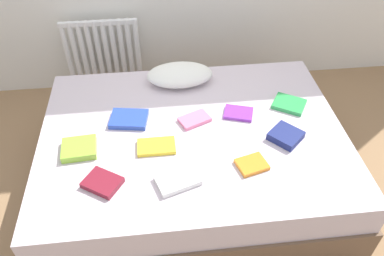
{
  "coord_description": "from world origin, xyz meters",
  "views": [
    {
      "loc": [
        -0.21,
        -1.81,
        2.18
      ],
      "look_at": [
        0.0,
        0.05,
        0.48
      ],
      "focal_mm": 35.78,
      "sensor_mm": 36.0,
      "label": 1
    }
  ],
  "objects": [
    {
      "name": "textbook_yellow",
      "position": [
        -0.24,
        -0.13,
        0.51
      ],
      "size": [
        0.23,
        0.14,
        0.03
      ],
      "primitive_type": "cube",
      "rotation": [
        0.0,
        0.0,
        0.0
      ],
      "color": "yellow",
      "rests_on": "bed"
    },
    {
      "name": "bed",
      "position": [
        0.0,
        0.0,
        0.25
      ],
      "size": [
        2.0,
        1.5,
        0.5
      ],
      "color": "brown",
      "rests_on": "ground"
    },
    {
      "name": "textbook_maroon",
      "position": [
        -0.55,
        -0.39,
        0.52
      ],
      "size": [
        0.25,
        0.24,
        0.03
      ],
      "primitive_type": "cube",
      "rotation": [
        0.0,
        0.0,
        -0.58
      ],
      "color": "maroon",
      "rests_on": "bed"
    },
    {
      "name": "textbook_green",
      "position": [
        0.7,
        0.18,
        0.51
      ],
      "size": [
        0.27,
        0.26,
        0.03
      ],
      "primitive_type": "cube",
      "rotation": [
        0.0,
        0.0,
        -0.56
      ],
      "color": "green",
      "rests_on": "bed"
    },
    {
      "name": "textbook_orange",
      "position": [
        0.31,
        -0.34,
        0.51
      ],
      "size": [
        0.2,
        0.18,
        0.03
      ],
      "primitive_type": "cube",
      "rotation": [
        0.0,
        0.0,
        0.27
      ],
      "color": "orange",
      "rests_on": "bed"
    },
    {
      "name": "radiator",
      "position": [
        -0.66,
        1.2,
        0.42
      ],
      "size": [
        0.65,
        0.04,
        0.58
      ],
      "color": "white",
      "rests_on": "ground"
    },
    {
      "name": "textbook_purple",
      "position": [
        0.33,
        0.13,
        0.51
      ],
      "size": [
        0.22,
        0.19,
        0.02
      ],
      "primitive_type": "cube",
      "rotation": [
        0.0,
        0.0,
        -0.31
      ],
      "color": "purple",
      "rests_on": "bed"
    },
    {
      "name": "textbook_navy",
      "position": [
        0.57,
        -0.14,
        0.52
      ],
      "size": [
        0.25,
        0.25,
        0.05
      ],
      "primitive_type": "cube",
      "rotation": [
        0.0,
        0.0,
        0.75
      ],
      "color": "navy",
      "rests_on": "bed"
    },
    {
      "name": "pillow",
      "position": [
        -0.04,
        0.54,
        0.57
      ],
      "size": [
        0.48,
        0.29,
        0.14
      ],
      "primitive_type": "ellipsoid",
      "color": "white",
      "rests_on": "bed"
    },
    {
      "name": "textbook_pink",
      "position": [
        0.02,
        0.1,
        0.51
      ],
      "size": [
        0.23,
        0.19,
        0.03
      ],
      "primitive_type": "cube",
      "rotation": [
        0.0,
        0.0,
        0.41
      ],
      "color": "pink",
      "rests_on": "bed"
    },
    {
      "name": "textbook_lime",
      "position": [
        -0.71,
        -0.1,
        0.52
      ],
      "size": [
        0.22,
        0.2,
        0.04
      ],
      "primitive_type": "cube",
      "rotation": [
        0.0,
        0.0,
        0.07
      ],
      "color": "#8CC638",
      "rests_on": "bed"
    },
    {
      "name": "ground_plane",
      "position": [
        0.0,
        0.0,
        0.0
      ],
      "size": [
        8.0,
        8.0,
        0.0
      ],
      "primitive_type": "plane",
      "color": "#93704C"
    },
    {
      "name": "textbook_white",
      "position": [
        -0.13,
        -0.41,
        0.52
      ],
      "size": [
        0.28,
        0.22,
        0.03
      ],
      "primitive_type": "cube",
      "rotation": [
        0.0,
        0.0,
        0.32
      ],
      "color": "white",
      "rests_on": "bed"
    },
    {
      "name": "textbook_blue",
      "position": [
        -0.41,
        0.14,
        0.52
      ],
      "size": [
        0.27,
        0.22,
        0.04
      ],
      "primitive_type": "cube",
      "rotation": [
        0.0,
        0.0,
        -0.17
      ],
      "color": "#2847B7",
      "rests_on": "bed"
    }
  ]
}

